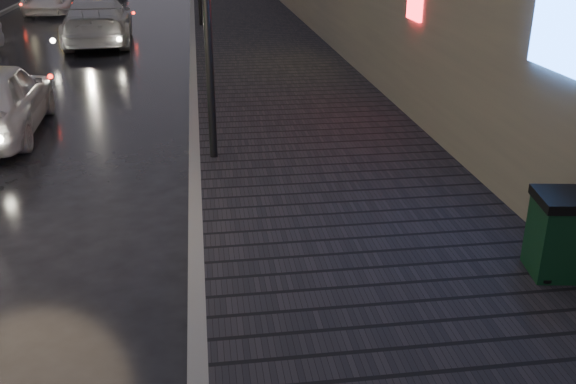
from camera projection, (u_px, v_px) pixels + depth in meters
The scene contains 4 objects.
sidewalk at pixel (253, 30), 25.57m from camera, with size 4.60×58.00×0.15m, color black.
curb at pixel (193, 31), 25.26m from camera, with size 0.20×58.00×0.15m, color slate.
trash_bin at pixel (561, 234), 7.57m from camera, with size 0.77×0.77×1.02m.
taxi_mid at pixel (98, 20), 22.72m from camera, with size 2.29×5.64×1.64m, color silver.
Camera 1 is at (1.67, -5.01, 4.08)m, focal length 40.00 mm.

